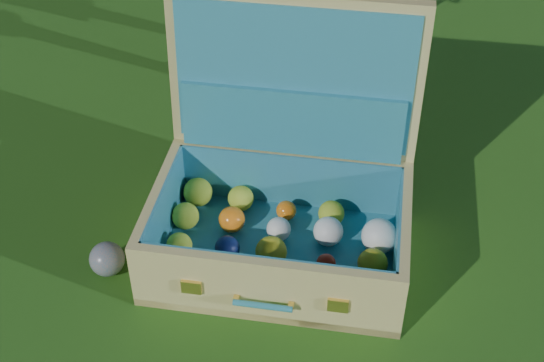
{
  "coord_description": "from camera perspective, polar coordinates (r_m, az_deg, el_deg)",
  "views": [
    {
      "loc": [
        -0.26,
        -1.21,
        1.24
      ],
      "look_at": [
        -0.01,
        0.06,
        0.17
      ],
      "focal_mm": 50.0,
      "sensor_mm": 36.0,
      "label": 1
    }
  ],
  "objects": [
    {
      "name": "stray_ball",
      "position": [
        1.72,
        -12.32,
        -5.76
      ],
      "size": [
        0.08,
        0.08,
        0.08
      ],
      "primitive_type": "sphere",
      "color": "teal",
      "rests_on": "ground"
    },
    {
      "name": "suitcase",
      "position": [
        1.68,
        0.88,
        -0.48
      ],
      "size": [
        0.68,
        0.61,
        0.54
      ],
      "rotation": [
        0.0,
        0.0,
        -0.36
      ],
      "color": "#DAC775",
      "rests_on": "ground"
    },
    {
      "name": "ground",
      "position": [
        1.75,
        0.67,
        -5.37
      ],
      "size": [
        60.0,
        60.0,
        0.0
      ],
      "primitive_type": "plane",
      "color": "#215114",
      "rests_on": "ground"
    }
  ]
}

